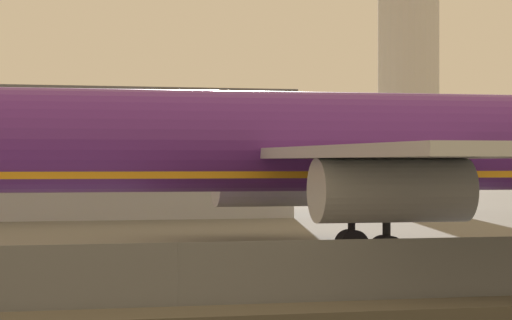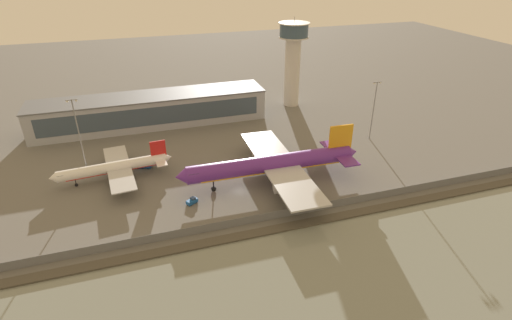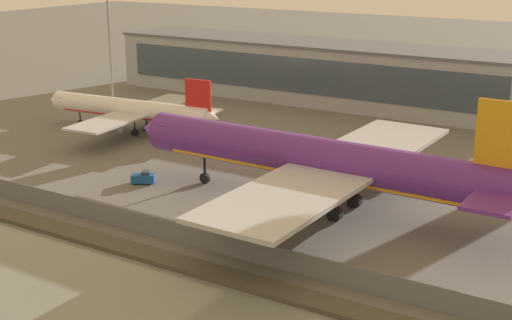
% 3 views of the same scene
% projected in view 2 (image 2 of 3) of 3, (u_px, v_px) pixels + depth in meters
% --- Properties ---
extents(ground_plane, '(500.00, 500.00, 0.00)m').
position_uv_depth(ground_plane, '(240.00, 191.00, 117.96)').
color(ground_plane, '#66635E').
extents(shoreline_seawall, '(320.00, 3.00, 0.50)m').
position_uv_depth(shoreline_seawall, '(262.00, 232.00, 100.59)').
color(shoreline_seawall, '#474238').
rests_on(shoreline_seawall, ground).
extents(perimeter_fence, '(280.00, 0.10, 2.44)m').
position_uv_depth(perimeter_fence, '(256.00, 219.00, 103.92)').
color(perimeter_fence, slate).
rests_on(perimeter_fence, ground).
extents(cargo_jet_purple, '(57.41, 49.18, 16.28)m').
position_uv_depth(cargo_jet_purple, '(274.00, 164.00, 119.97)').
color(cargo_jet_purple, '#602889').
rests_on(cargo_jet_purple, ground).
extents(passenger_jet_white_red, '(36.31, 31.30, 10.58)m').
position_uv_depth(passenger_jet_white_red, '(115.00, 167.00, 122.57)').
color(passenger_jet_white_red, white).
rests_on(passenger_jet_white_red, ground).
extents(baggage_tug, '(3.56, 3.06, 1.80)m').
position_uv_depth(baggage_tug, '(192.00, 201.00, 111.97)').
color(baggage_tug, '#19519E').
rests_on(baggage_tug, ground).
extents(ops_van, '(5.60, 3.74, 2.48)m').
position_uv_depth(ops_van, '(144.00, 164.00, 130.19)').
color(ops_van, '#19519E').
rests_on(ops_van, ground).
extents(control_tower, '(13.40, 13.40, 38.64)m').
position_uv_depth(control_tower, '(293.00, 56.00, 173.54)').
color(control_tower, beige).
rests_on(control_tower, ground).
extents(terminal_building, '(91.42, 16.77, 12.36)m').
position_uv_depth(terminal_building, '(151.00, 110.00, 160.24)').
color(terminal_building, '#9EA3AD').
rests_on(terminal_building, ground).
extents(apron_light_mast_apron_west, '(3.20, 0.40, 25.40)m').
position_uv_depth(apron_light_mast_apron_west, '(79.00, 135.00, 119.45)').
color(apron_light_mast_apron_west, gray).
rests_on(apron_light_mast_apron_west, ground).
extents(apron_light_mast_apron_east, '(3.20, 0.40, 22.15)m').
position_uv_depth(apron_light_mast_apron_east, '(374.00, 108.00, 145.09)').
color(apron_light_mast_apron_east, gray).
rests_on(apron_light_mast_apron_east, ground).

